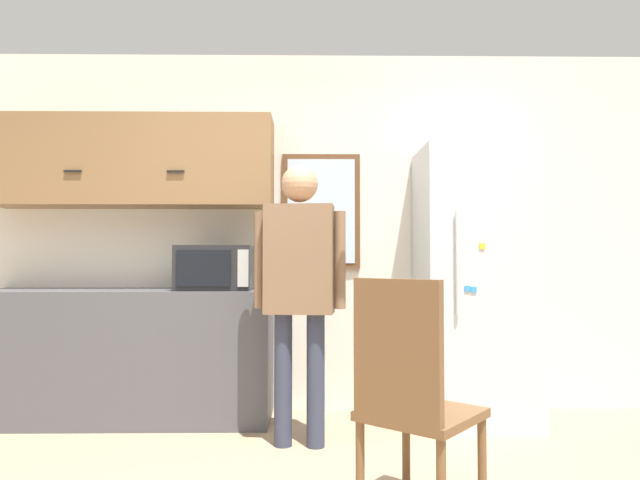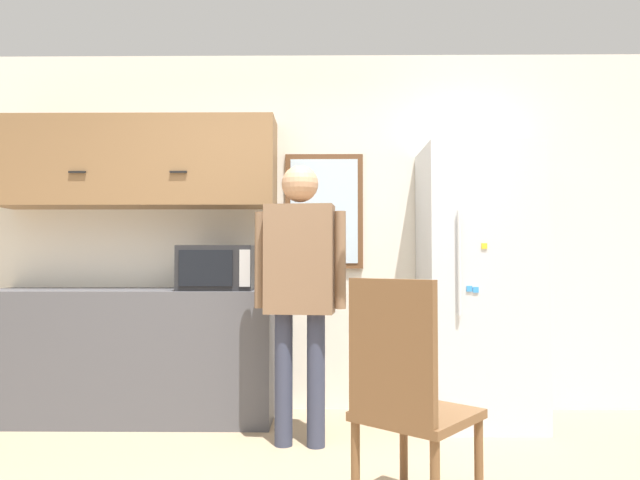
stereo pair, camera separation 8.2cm
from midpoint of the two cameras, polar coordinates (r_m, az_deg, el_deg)
The scene contains 8 objects.
back_wall at distance 4.37m, azimuth -2.90°, elevation 0.95°, with size 6.00×0.06×2.70m.
counter at distance 4.31m, azimuth -19.33°, elevation -10.80°, with size 2.03×0.58×0.92m.
upper_cabinets at distance 4.42m, azimuth -18.68°, elevation 7.38°, with size 2.03×0.39×0.65m.
microwave at distance 4.06m, azimuth -10.99°, elevation -2.74°, with size 0.51×0.39×0.31m.
person at distance 3.48m, azimuth -2.74°, elevation -3.41°, with size 0.56×0.26×1.70m.
refrigerator at distance 4.14m, azimuth 14.66°, elevation -4.31°, with size 0.76×0.70×1.91m.
chair at distance 2.57m, azimuth 8.08°, elevation -14.75°, with size 0.64×0.64×1.05m.
window at distance 4.33m, azimuth -0.43°, elevation 2.89°, with size 0.59×0.05×0.87m.
Camera 1 is at (0.12, -2.23, 1.12)m, focal length 32.00 mm.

